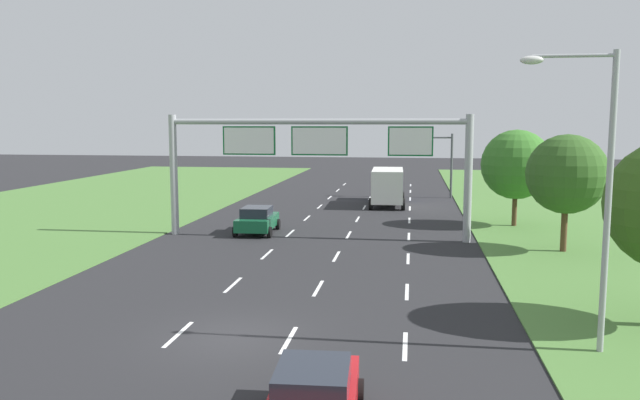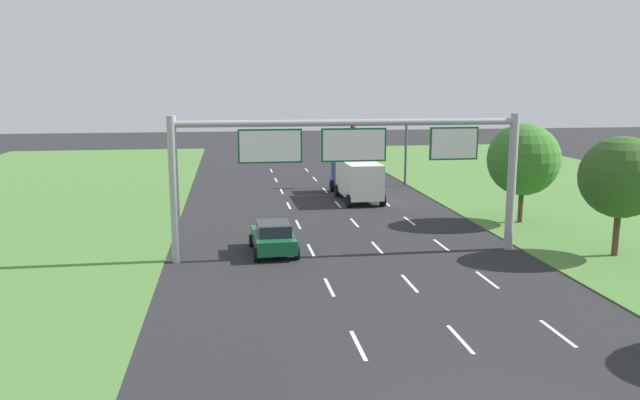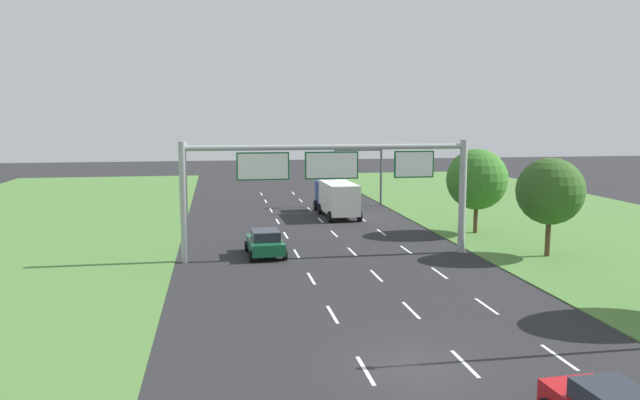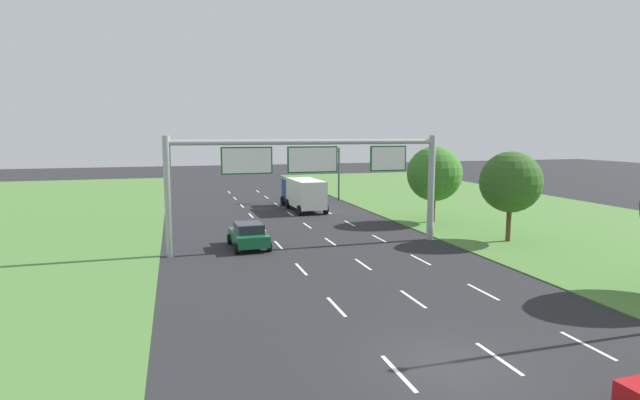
{
  "view_description": "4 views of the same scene",
  "coord_description": "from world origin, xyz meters",
  "views": [
    {
      "loc": [
        5.35,
        -17.88,
        6.55
      ],
      "look_at": [
        0.89,
        12.32,
        2.75
      ],
      "focal_mm": 35.0,
      "sensor_mm": 36.0,
      "label": 1
    },
    {
      "loc": [
        -5.76,
        -12.83,
        8.46
      ],
      "look_at": [
        -1.46,
        16.72,
        2.86
      ],
      "focal_mm": 35.0,
      "sensor_mm": 36.0,
      "label": 2
    },
    {
      "loc": [
        -6.51,
        -19.31,
        8.43
      ],
      "look_at": [
        -0.74,
        15.26,
        3.68
      ],
      "focal_mm": 35.0,
      "sensor_mm": 36.0,
      "label": 3
    },
    {
      "loc": [
        -7.96,
        -12.92,
        7.15
      ],
      "look_at": [
        -0.35,
        13.23,
        3.48
      ],
      "focal_mm": 28.0,
      "sensor_mm": 36.0,
      "label": 4
    }
  ],
  "objects": [
    {
      "name": "box_truck",
      "position": [
        3.46,
        32.0,
        1.61
      ],
      "size": [
        2.83,
        7.85,
        2.91
      ],
      "rotation": [
        0.0,
        0.0,
        0.03
      ],
      "color": "navy",
      "rests_on": "ground_plane"
    },
    {
      "name": "ground_plane",
      "position": [
        0.0,
        0.0,
        0.0
      ],
      "size": [
        200.0,
        200.0,
        0.0
      ],
      "primitive_type": "plane",
      "color": "#262628"
    },
    {
      "name": "roadside_tree_mid",
      "position": [
        13.02,
        14.65,
        3.98
      ],
      "size": [
        3.99,
        3.99,
        5.98
      ],
      "color": "#513823",
      "rests_on": "ground_plane"
    },
    {
      "name": "car_lead_silver",
      "position": [
        -3.69,
        17.76,
        0.81
      ],
      "size": [
        2.36,
        4.03,
        1.58
      ],
      "rotation": [
        0.0,
        0.0,
        0.04
      ],
      "color": "#145633",
      "rests_on": "ground_plane"
    },
    {
      "name": "lane_dashes_inner_right",
      "position": [
        1.75,
        15.0,
        0.0
      ],
      "size": [
        0.14,
        68.4,
        0.01
      ],
      "color": "white",
      "rests_on": "ground_plane"
    },
    {
      "name": "roadside_tree_far",
      "position": [
        11.81,
        22.46,
        3.93
      ],
      "size": [
        4.36,
        4.36,
        6.12
      ],
      "color": "#513823",
      "rests_on": "ground_plane"
    },
    {
      "name": "lane_dashes_slip",
      "position": [
        5.25,
        15.0,
        0.0
      ],
      "size": [
        0.14,
        68.4,
        0.01
      ],
      "color": "white",
      "rests_on": "ground_plane"
    },
    {
      "name": "traffic_light_mast",
      "position": [
        6.82,
        37.29,
        3.87
      ],
      "size": [
        4.76,
        0.49,
        5.6
      ],
      "color": "#47494F",
      "rests_on": "ground_plane"
    },
    {
      "name": "sign_gantry",
      "position": [
        0.06,
        16.74,
        4.94
      ],
      "size": [
        17.24,
        0.44,
        7.0
      ],
      "color": "#9EA0A5",
      "rests_on": "ground_plane"
    },
    {
      "name": "lane_dashes_inner_left",
      "position": [
        -1.75,
        15.0,
        0.0
      ],
      "size": [
        0.14,
        68.4,
        0.01
      ],
      "color": "white",
      "rests_on": "ground_plane"
    }
  ]
}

